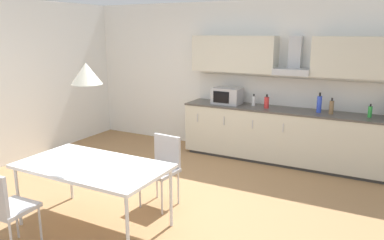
% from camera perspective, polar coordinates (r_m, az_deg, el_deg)
% --- Properties ---
extents(ground_plane, '(8.73, 7.79, 0.02)m').
position_cam_1_polar(ground_plane, '(4.88, -5.59, -12.66)').
color(ground_plane, '#9E754C').
extents(wall_back, '(6.98, 0.10, 2.64)m').
position_cam_1_polar(wall_back, '(6.80, 6.61, 6.47)').
color(wall_back, white).
rests_on(wall_back, ground_plane).
extents(kitchen_counter, '(3.51, 0.62, 0.90)m').
position_cam_1_polar(kitchen_counter, '(6.33, 14.31, -2.41)').
color(kitchen_counter, '#333333').
rests_on(kitchen_counter, ground_plane).
extents(backsplash_tile, '(3.49, 0.02, 0.47)m').
position_cam_1_polar(backsplash_tile, '(6.45, 15.26, 4.05)').
color(backsplash_tile, silver).
rests_on(backsplash_tile, kitchen_counter).
extents(upper_wall_cabinets, '(3.49, 0.40, 0.61)m').
position_cam_1_polar(upper_wall_cabinets, '(6.23, 15.28, 9.39)').
color(upper_wall_cabinets, beige).
extents(microwave, '(0.48, 0.35, 0.28)m').
position_cam_1_polar(microwave, '(6.52, 5.38, 3.69)').
color(microwave, '#ADADB2').
rests_on(microwave, kitchen_counter).
extents(bottle_green, '(0.06, 0.06, 0.20)m').
position_cam_1_polar(bottle_green, '(6.07, 25.49, 1.16)').
color(bottle_green, green).
rests_on(bottle_green, kitchen_counter).
extents(bottle_white, '(0.06, 0.06, 0.20)m').
position_cam_1_polar(bottle_white, '(6.42, 9.38, 2.91)').
color(bottle_white, white).
rests_on(bottle_white, kitchen_counter).
extents(bottle_blue, '(0.07, 0.07, 0.31)m').
position_cam_1_polar(bottle_blue, '(6.12, 18.82, 2.32)').
color(bottle_blue, blue).
rests_on(bottle_blue, kitchen_counter).
extents(bottle_red, '(0.08, 0.08, 0.23)m').
position_cam_1_polar(bottle_red, '(6.25, 11.30, 2.66)').
color(bottle_red, red).
rests_on(bottle_red, kitchen_counter).
extents(bottle_brown, '(0.07, 0.07, 0.25)m').
position_cam_1_polar(bottle_brown, '(6.07, 20.48, 1.84)').
color(bottle_brown, brown).
rests_on(bottle_brown, kitchen_counter).
extents(dining_table, '(1.63, 0.90, 0.72)m').
position_cam_1_polar(dining_table, '(4.23, -14.93, -7.09)').
color(dining_table, white).
rests_on(dining_table, ground_plane).
extents(chair_near_left, '(0.42, 0.42, 0.87)m').
position_cam_1_polar(chair_near_left, '(4.05, -26.81, -11.35)').
color(chair_near_left, '#B2B2B7').
rests_on(chair_near_left, ground_plane).
extents(chair_far_right, '(0.43, 0.43, 0.87)m').
position_cam_1_polar(chair_far_right, '(4.68, -4.48, -6.60)').
color(chair_far_right, '#B2B2B7').
rests_on(chair_far_right, ground_plane).
extents(pendant_lamp, '(0.32, 0.32, 0.22)m').
position_cam_1_polar(pendant_lamp, '(4.00, -15.81, 6.83)').
color(pendant_lamp, silver).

